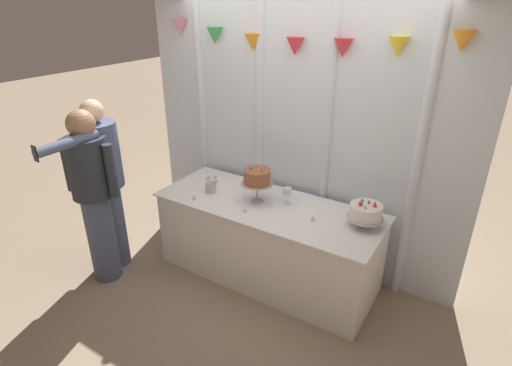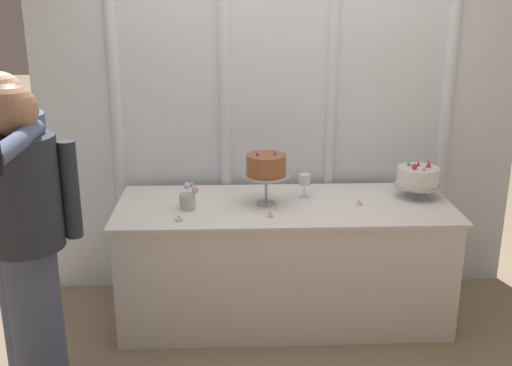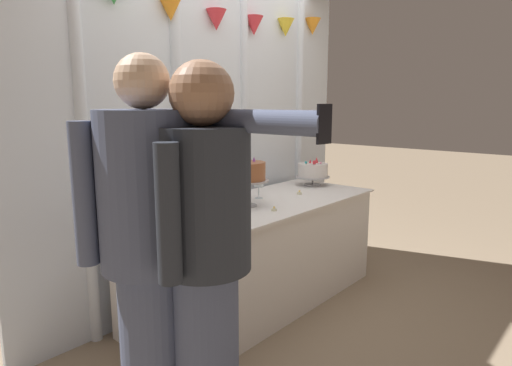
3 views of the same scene
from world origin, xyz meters
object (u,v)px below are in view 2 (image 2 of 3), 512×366
at_px(cake_display_nearleft, 266,167).
at_px(guest_girl_blue_dress, 17,224).
at_px(cake_display_nearright, 418,177).
at_px(wine_glass, 304,180).
at_px(flower_vase, 188,198).
at_px(tealight_far_left, 179,219).
at_px(cake_table, 284,261).
at_px(tealight_near_right, 359,203).
at_px(tealight_near_left, 270,215).
at_px(guest_man_pink_jacket, 27,241).

height_order(cake_display_nearleft, guest_girl_blue_dress, guest_girl_blue_dress).
relative_size(cake_display_nearright, wine_glass, 1.92).
relative_size(flower_vase, guest_girl_blue_dress, 0.11).
relative_size(cake_display_nearleft, tealight_far_left, 8.27).
bearing_deg(cake_table, tealight_near_right, -4.16).
bearing_deg(cake_display_nearright, tealight_far_left, -166.12).
relative_size(cake_display_nearleft, wine_glass, 2.26).
xyz_separation_m(cake_display_nearleft, tealight_far_left, (-0.52, -0.27, -0.23)).
xyz_separation_m(tealight_near_left, guest_man_pink_jacket, (-1.21, -0.62, 0.12)).
bearing_deg(guest_girl_blue_dress, flower_vase, 34.90).
height_order(tealight_near_right, guest_man_pink_jacket, guest_man_pink_jacket).
distance_m(guest_girl_blue_dress, guest_man_pink_jacket, 0.22).
height_order(flower_vase, tealight_near_right, flower_vase).
relative_size(cake_display_nearright, guest_girl_blue_dress, 0.18).
bearing_deg(tealight_near_left, wine_glass, 55.01).
height_order(cake_table, tealight_near_left, tealight_near_left).
bearing_deg(flower_vase, cake_display_nearleft, 8.32).
relative_size(tealight_far_left, tealight_near_right, 1.01).
distance_m(flower_vase, guest_man_pink_jacket, 1.06).
bearing_deg(cake_table, tealight_far_left, -157.17).
distance_m(cake_table, tealight_far_left, 0.80).
bearing_deg(cake_display_nearright, tealight_near_left, -161.43).
bearing_deg(guest_man_pink_jacket, guest_girl_blue_dress, 119.70).
relative_size(cake_table, flower_vase, 11.61).
bearing_deg(cake_table, cake_display_nearleft, 179.24).
xyz_separation_m(cake_display_nearright, tealight_far_left, (-1.50, -0.37, -0.12)).
relative_size(tealight_near_right, guest_girl_blue_dress, 0.02).
distance_m(cake_table, tealight_near_right, 0.61).
distance_m(cake_table, tealight_near_left, 0.47).
distance_m(cake_display_nearleft, tealight_far_left, 0.63).
bearing_deg(cake_display_nearright, guest_girl_blue_dress, -161.88).
distance_m(cake_table, cake_display_nearleft, 0.64).
distance_m(cake_display_nearright, guest_girl_blue_dress, 2.41).
relative_size(wine_glass, tealight_near_right, 3.70).
bearing_deg(tealight_near_right, cake_display_nearleft, 176.53).
distance_m(cake_display_nearleft, wine_glass, 0.30).
xyz_separation_m(cake_display_nearleft, tealight_near_left, (0.01, -0.22, -0.23)).
distance_m(cake_display_nearleft, cake_display_nearright, 0.99).
height_order(tealight_near_left, guest_man_pink_jacket, guest_man_pink_jacket).
height_order(cake_display_nearright, guest_man_pink_jacket, guest_man_pink_jacket).
distance_m(wine_glass, tealight_near_left, 0.43).
bearing_deg(guest_man_pink_jacket, tealight_near_left, 27.07).
xyz_separation_m(cake_display_nearleft, tealight_near_right, (0.58, -0.04, -0.23)).
relative_size(cake_table, cake_display_nearleft, 5.94).
height_order(cake_table, guest_man_pink_jacket, guest_man_pink_jacket).
bearing_deg(cake_display_nearright, cake_display_nearleft, -174.13).
bearing_deg(flower_vase, cake_display_nearright, 6.68).
bearing_deg(cake_table, cake_display_nearright, 6.76).
bearing_deg(cake_display_nearleft, wine_glass, 24.86).
xyz_separation_m(cake_table, tealight_near_right, (0.46, -0.03, 0.40)).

